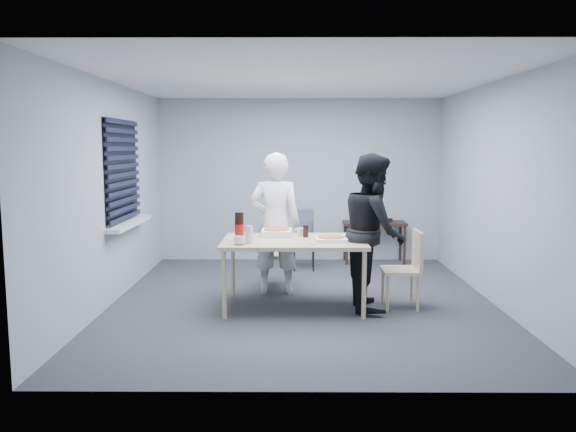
{
  "coord_description": "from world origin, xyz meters",
  "views": [
    {
      "loc": [
        -0.13,
        -6.54,
        1.84
      ],
      "look_at": [
        -0.18,
        0.1,
        1.02
      ],
      "focal_mm": 35.0,
      "sensor_mm": 36.0,
      "label": 1
    }
  ],
  "objects_px": {
    "person_black": "(373,231)",
    "mug_b": "(300,232)",
    "dining_table": "(294,245)",
    "backpack": "(304,223)",
    "mug_a": "(239,240)",
    "stool": "(304,244)",
    "soda_bottle": "(239,227)",
    "person_white": "(275,224)",
    "side_table": "(374,227)",
    "chair_right": "(408,263)",
    "chair_far": "(277,247)"
  },
  "relations": [
    {
      "from": "person_black",
      "to": "stool",
      "type": "bearing_deg",
      "value": 20.31
    },
    {
      "from": "chair_far",
      "to": "mug_a",
      "type": "distance_m",
      "value": 1.44
    },
    {
      "from": "person_black",
      "to": "mug_a",
      "type": "bearing_deg",
      "value": 102.27
    },
    {
      "from": "dining_table",
      "to": "stool",
      "type": "bearing_deg",
      "value": 85.47
    },
    {
      "from": "chair_right",
      "to": "person_black",
      "type": "relative_size",
      "value": 0.5
    },
    {
      "from": "chair_far",
      "to": "mug_a",
      "type": "bearing_deg",
      "value": -105.53
    },
    {
      "from": "mug_a",
      "to": "person_black",
      "type": "bearing_deg",
      "value": 12.27
    },
    {
      "from": "person_black",
      "to": "stool",
      "type": "height_order",
      "value": "person_black"
    },
    {
      "from": "dining_table",
      "to": "backpack",
      "type": "relative_size",
      "value": 3.94
    },
    {
      "from": "backpack",
      "to": "mug_a",
      "type": "xyz_separation_m",
      "value": [
        -0.75,
        -2.32,
        0.13
      ]
    },
    {
      "from": "dining_table",
      "to": "soda_bottle",
      "type": "height_order",
      "value": "soda_bottle"
    },
    {
      "from": "backpack",
      "to": "side_table",
      "type": "bearing_deg",
      "value": 46.93
    },
    {
      "from": "mug_a",
      "to": "soda_bottle",
      "type": "bearing_deg",
      "value": 94.7
    },
    {
      "from": "chair_far",
      "to": "person_white",
      "type": "height_order",
      "value": "person_white"
    },
    {
      "from": "chair_far",
      "to": "person_black",
      "type": "distance_m",
      "value": 1.56
    },
    {
      "from": "side_table",
      "to": "dining_table",
      "type": "bearing_deg",
      "value": -117.21
    },
    {
      "from": "person_white",
      "to": "side_table",
      "type": "relative_size",
      "value": 1.8
    },
    {
      "from": "dining_table",
      "to": "chair_far",
      "type": "height_order",
      "value": "chair_far"
    },
    {
      "from": "mug_b",
      "to": "soda_bottle",
      "type": "height_order",
      "value": "soda_bottle"
    },
    {
      "from": "person_black",
      "to": "mug_b",
      "type": "height_order",
      "value": "person_black"
    },
    {
      "from": "chair_far",
      "to": "side_table",
      "type": "xyz_separation_m",
      "value": [
        1.51,
        1.5,
        0.06
      ]
    },
    {
      "from": "dining_table",
      "to": "person_black",
      "type": "relative_size",
      "value": 0.91
    },
    {
      "from": "chair_far",
      "to": "stool",
      "type": "xyz_separation_m",
      "value": [
        0.37,
        0.98,
        -0.12
      ]
    },
    {
      "from": "chair_right",
      "to": "person_black",
      "type": "xyz_separation_m",
      "value": [
        -0.41,
        -0.01,
        0.37
      ]
    },
    {
      "from": "person_black",
      "to": "mug_b",
      "type": "xyz_separation_m",
      "value": [
        -0.82,
        0.29,
        -0.05
      ]
    },
    {
      "from": "mug_a",
      "to": "person_white",
      "type": "bearing_deg",
      "value": 69.38
    },
    {
      "from": "person_white",
      "to": "backpack",
      "type": "relative_size",
      "value": 4.31
    },
    {
      "from": "stool",
      "to": "mug_b",
      "type": "relative_size",
      "value": 5.04
    },
    {
      "from": "side_table",
      "to": "mug_a",
      "type": "relative_size",
      "value": 7.98
    },
    {
      "from": "person_white",
      "to": "soda_bottle",
      "type": "distance_m",
      "value": 0.85
    },
    {
      "from": "chair_right",
      "to": "soda_bottle",
      "type": "relative_size",
      "value": 2.69
    },
    {
      "from": "side_table",
      "to": "mug_b",
      "type": "relative_size",
      "value": 9.81
    },
    {
      "from": "dining_table",
      "to": "soda_bottle",
      "type": "xyz_separation_m",
      "value": [
        -0.61,
        -0.14,
        0.22
      ]
    },
    {
      "from": "stool",
      "to": "soda_bottle",
      "type": "xyz_separation_m",
      "value": [
        -0.77,
        -2.13,
        0.55
      ]
    },
    {
      "from": "dining_table",
      "to": "backpack",
      "type": "xyz_separation_m",
      "value": [
        0.16,
        1.98,
        -0.03
      ]
    },
    {
      "from": "mug_b",
      "to": "soda_bottle",
      "type": "bearing_deg",
      "value": -148.48
    },
    {
      "from": "person_black",
      "to": "side_table",
      "type": "xyz_separation_m",
      "value": [
        0.39,
        2.52,
        -0.31
      ]
    },
    {
      "from": "person_black",
      "to": "side_table",
      "type": "bearing_deg",
      "value": -8.8
    },
    {
      "from": "person_black",
      "to": "mug_b",
      "type": "bearing_deg",
      "value": 70.31
    },
    {
      "from": "mug_a",
      "to": "stool",
      "type": "bearing_deg",
      "value": 72.16
    },
    {
      "from": "chair_right",
      "to": "person_white",
      "type": "relative_size",
      "value": 0.5
    },
    {
      "from": "mug_a",
      "to": "soda_bottle",
      "type": "height_order",
      "value": "soda_bottle"
    },
    {
      "from": "dining_table",
      "to": "chair_right",
      "type": "xyz_separation_m",
      "value": [
        1.31,
        -0.01,
        -0.22
      ]
    },
    {
      "from": "backpack",
      "to": "person_black",
      "type": "bearing_deg",
      "value": -47.81
    },
    {
      "from": "person_black",
      "to": "dining_table",
      "type": "bearing_deg",
      "value": 89.09
    },
    {
      "from": "person_white",
      "to": "stool",
      "type": "distance_m",
      "value": 1.51
    },
    {
      "from": "backpack",
      "to": "mug_b",
      "type": "relative_size",
      "value": 4.11
    },
    {
      "from": "side_table",
      "to": "stool",
      "type": "height_order",
      "value": "side_table"
    },
    {
      "from": "chair_right",
      "to": "soda_bottle",
      "type": "xyz_separation_m",
      "value": [
        -1.92,
        -0.13,
        0.43
      ]
    },
    {
      "from": "mug_a",
      "to": "soda_bottle",
      "type": "distance_m",
      "value": 0.23
    }
  ]
}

